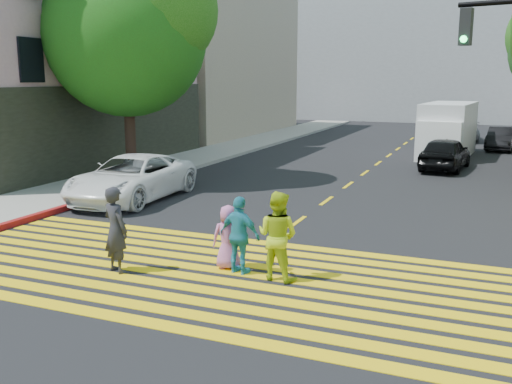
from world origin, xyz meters
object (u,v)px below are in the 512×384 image
Objects in this scene: tree_left at (128,27)px; silver_car at (462,129)px; pedestrian_extra at (240,236)px; pedestrian_child at (228,237)px; white_sedan at (132,178)px; dark_car_parked at (501,139)px; pedestrian_man at (116,230)px; dark_car_near at (445,153)px; white_van at (447,131)px; pedestrian_woman at (277,236)px.

tree_left reaches higher than silver_car.
pedestrian_child is at bearing -18.41° from pedestrian_extra.
white_sedan is 1.36× the size of dark_car_parked.
pedestrian_child is (2.00, 1.07, -0.22)m from pedestrian_man.
pedestrian_child is at bearing -130.64° from pedestrian_man.
white_van reaches higher than dark_car_near.
pedestrian_extra reaches higher than white_sedan.
pedestrian_child reaches higher than dark_car_parked.
pedestrian_extra is at bearing -92.21° from white_van.
silver_car is (3.18, 28.47, 0.03)m from pedestrian_child.
silver_car is at bearing -84.13° from dark_car_near.
dark_car_parked is (2.32, 8.49, -0.08)m from dark_car_near.
pedestrian_woman is 0.42× the size of dark_car_near.
silver_car is (8.97, 23.46, -0.02)m from white_sedan.
pedestrian_extra is at bearing 86.22° from dark_car_near.
pedestrian_man is at bearing -60.09° from white_sedan.
pedestrian_child is (-1.16, 0.22, -0.21)m from pedestrian_woman.
pedestrian_woman is 15.78m from dark_car_near.
white_sedan reaches higher than dark_car_parked.
pedestrian_child is at bearing -97.09° from dark_car_parked.
pedestrian_man is at bearing 31.49° from pedestrian_extra.
pedestrian_man reaches higher than dark_car_near.
pedestrian_man reaches higher than pedestrian_child.
white_sedan is 13.71m from dark_car_near.
tree_left is 12.39m from pedestrian_extra.
pedestrian_extra reaches higher than silver_car.
tree_left is 21.35m from dark_car_parked.
pedestrian_child is at bearing 84.81° from dark_car_near.
dark_car_parked is (13.09, 16.08, -5.11)m from tree_left.
white_van is at bearing -80.23° from dark_car_near.
dark_car_near is at bearing -87.89° from pedestrian_woman.
white_van reaches higher than pedestrian_child.
dark_car_near is 1.09× the size of dark_car_parked.
tree_left reaches higher than dark_car_near.
pedestrian_child is 0.32× the size of dark_car_near.
silver_car reaches higher than dark_car_parked.
pedestrian_extra is at bearing -45.17° from tree_left.
white_sedan is (-6.95, 5.22, -0.16)m from pedestrian_woman.
pedestrian_child is 20.10m from white_van.
pedestrian_man is at bearing 75.29° from silver_car.
dark_car_near is 13.03m from silver_car.
dark_car_near is at bearing -99.60° from dark_car_parked.
white_sedan is 22.00m from dark_car_parked.
pedestrian_extra is 0.33× the size of silver_car.
white_sedan reaches higher than pedestrian_child.
silver_car is 1.26× the size of dark_car_parked.
dark_car_near is 0.72× the size of white_van.
pedestrian_extra is (8.01, -8.06, -4.94)m from tree_left.
silver_car reaches higher than pedestrian_child.
tree_left is 1.46× the size of white_van.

